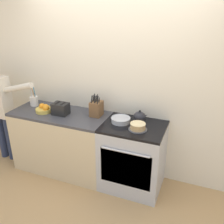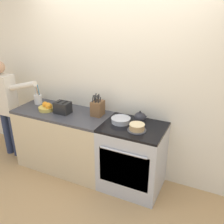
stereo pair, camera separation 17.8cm
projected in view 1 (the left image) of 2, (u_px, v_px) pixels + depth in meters
The scene contains 12 objects.
ground_plane at pixel (100, 192), 3.25m from camera, with size 16.00×16.00×0.00m, color tan.
wall_back at pixel (118, 83), 3.26m from camera, with size 8.00×0.04×2.60m.
counter_cabinet at pixel (62, 141), 3.57m from camera, with size 1.35×0.61×0.89m.
stove_range at pixel (133, 157), 3.21m from camera, with size 0.77×0.64×0.89m.
layer_cake at pixel (138, 127), 2.92m from camera, with size 0.22×0.22×0.08m.
tea_kettle at pixel (140, 117), 3.12m from camera, with size 0.19×0.15×0.15m.
mixing_bowl at pixel (121, 120), 3.11m from camera, with size 0.25×0.25×0.06m.
knife_block at pixel (96, 108), 3.27m from camera, with size 0.14×0.17×0.29m.
utensil_crock at pixel (34, 101), 3.62m from camera, with size 0.12×0.12×0.32m.
fruit_bowl at pixel (44, 109), 3.41m from camera, with size 0.22×0.22×0.11m.
toaster at pixel (61, 109), 3.32m from camera, with size 0.22×0.16×0.16m.
person_baker at pixel (0, 105), 3.64m from camera, with size 0.89×0.20×1.52m.
Camera 1 is at (1.09, -2.32, 2.25)m, focal length 40.00 mm.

